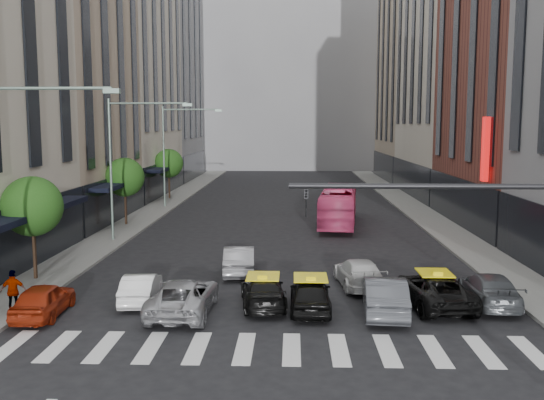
# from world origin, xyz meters

# --- Properties ---
(ground) EXTENTS (160.00, 160.00, 0.00)m
(ground) POSITION_xyz_m (0.00, 0.00, 0.00)
(ground) COLOR black
(ground) RESTS_ON ground
(sidewalk_left) EXTENTS (3.00, 96.00, 0.15)m
(sidewalk_left) POSITION_xyz_m (-11.50, 30.00, 0.07)
(sidewalk_left) COLOR slate
(sidewalk_left) RESTS_ON ground
(sidewalk_right) EXTENTS (3.00, 96.00, 0.15)m
(sidewalk_right) POSITION_xyz_m (11.50, 30.00, 0.07)
(sidewalk_right) COLOR slate
(sidewalk_right) RESTS_ON ground
(building_left_b) EXTENTS (8.00, 16.00, 24.00)m
(building_left_b) POSITION_xyz_m (-17.00, 28.00, 12.00)
(building_left_b) COLOR tan
(building_left_b) RESTS_ON ground
(building_left_c) EXTENTS (8.00, 20.00, 36.00)m
(building_left_c) POSITION_xyz_m (-17.00, 46.00, 18.00)
(building_left_c) COLOR beige
(building_left_c) RESTS_ON ground
(building_left_d) EXTENTS (8.00, 18.00, 30.00)m
(building_left_d) POSITION_xyz_m (-17.00, 65.00, 15.00)
(building_left_d) COLOR gray
(building_left_d) RESTS_ON ground
(building_right_b) EXTENTS (8.00, 18.00, 26.00)m
(building_right_b) POSITION_xyz_m (17.00, 27.00, 13.00)
(building_right_b) COLOR brown
(building_right_b) RESTS_ON ground
(building_right_c) EXTENTS (8.00, 20.00, 40.00)m
(building_right_c) POSITION_xyz_m (17.00, 46.00, 20.00)
(building_right_c) COLOR beige
(building_right_c) RESTS_ON ground
(building_right_d) EXTENTS (8.00, 18.00, 28.00)m
(building_right_d) POSITION_xyz_m (17.00, 65.00, 14.00)
(building_right_d) COLOR tan
(building_right_d) RESTS_ON ground
(building_far) EXTENTS (30.00, 10.00, 36.00)m
(building_far) POSITION_xyz_m (0.00, 85.00, 18.00)
(building_far) COLOR gray
(building_far) RESTS_ON ground
(tree_near) EXTENTS (2.88, 2.88, 4.95)m
(tree_near) POSITION_xyz_m (-11.80, 10.00, 3.65)
(tree_near) COLOR black
(tree_near) RESTS_ON sidewalk_left
(tree_mid) EXTENTS (2.88, 2.88, 4.95)m
(tree_mid) POSITION_xyz_m (-11.80, 26.00, 3.65)
(tree_mid) COLOR black
(tree_mid) RESTS_ON sidewalk_left
(tree_far) EXTENTS (2.88, 2.88, 4.95)m
(tree_far) POSITION_xyz_m (-11.80, 42.00, 3.65)
(tree_far) COLOR black
(tree_far) RESTS_ON sidewalk_left
(streetlamp_near) EXTENTS (5.38, 0.25, 9.00)m
(streetlamp_near) POSITION_xyz_m (-10.04, 4.00, 5.90)
(streetlamp_near) COLOR gray
(streetlamp_near) RESTS_ON sidewalk_left
(streetlamp_mid) EXTENTS (5.38, 0.25, 9.00)m
(streetlamp_mid) POSITION_xyz_m (-10.04, 20.00, 5.90)
(streetlamp_mid) COLOR gray
(streetlamp_mid) RESTS_ON sidewalk_left
(streetlamp_far) EXTENTS (5.38, 0.25, 9.00)m
(streetlamp_far) POSITION_xyz_m (-10.04, 36.00, 5.90)
(streetlamp_far) COLOR gray
(streetlamp_far) RESTS_ON sidewalk_left
(traffic_signal) EXTENTS (10.10, 0.20, 6.00)m
(traffic_signal) POSITION_xyz_m (7.69, -1.00, 4.47)
(traffic_signal) COLOR black
(traffic_signal) RESTS_ON ground
(liberty_sign) EXTENTS (0.30, 0.70, 4.00)m
(liberty_sign) POSITION_xyz_m (12.60, 20.00, 6.00)
(liberty_sign) COLOR red
(liberty_sign) RESTS_ON ground
(car_red) EXTENTS (1.75, 4.00, 1.34)m
(car_red) POSITION_xyz_m (-9.20, 4.70, 0.67)
(car_red) COLOR #97250D
(car_red) RESTS_ON ground
(car_white_front) EXTENTS (1.65, 3.92, 1.26)m
(car_white_front) POSITION_xyz_m (-5.83, 6.70, 0.63)
(car_white_front) COLOR white
(car_white_front) RESTS_ON ground
(car_silver) EXTENTS (2.43, 5.11, 1.41)m
(car_silver) POSITION_xyz_m (-3.75, 5.25, 0.70)
(car_silver) COLOR #A4A5AA
(car_silver) RESTS_ON ground
(taxi_left) EXTENTS (2.25, 4.52, 1.26)m
(taxi_left) POSITION_xyz_m (-0.60, 6.31, 0.63)
(taxi_left) COLOR black
(taxi_left) RESTS_ON ground
(taxi_center) EXTENTS (1.65, 4.07, 1.38)m
(taxi_center) POSITION_xyz_m (1.35, 5.69, 0.69)
(taxi_center) COLOR black
(taxi_center) RESTS_ON ground
(car_grey_mid) EXTENTS (1.96, 4.76, 1.53)m
(car_grey_mid) POSITION_xyz_m (4.30, 5.46, 0.77)
(car_grey_mid) COLOR #45484E
(car_grey_mid) RESTS_ON ground
(taxi_right) EXTENTS (2.87, 5.26, 1.40)m
(taxi_right) POSITION_xyz_m (6.52, 6.58, 0.70)
(taxi_right) COLOR black
(taxi_right) RESTS_ON ground
(car_grey_curb) EXTENTS (2.16, 4.75, 1.35)m
(car_grey_curb) POSITION_xyz_m (8.88, 6.82, 0.67)
(car_grey_curb) COLOR #474B4F
(car_grey_curb) RESTS_ON ground
(car_row2_left) EXTENTS (1.82, 4.43, 1.43)m
(car_row2_left) POSITION_xyz_m (-2.09, 11.81, 0.71)
(car_row2_left) COLOR #9D9DA2
(car_row2_left) RESTS_ON ground
(car_row2_right) EXTENTS (2.31, 4.71, 1.32)m
(car_row2_right) POSITION_xyz_m (3.72, 9.53, 0.66)
(car_row2_right) COLOR silver
(car_row2_right) RESTS_ON ground
(bus) EXTENTS (3.60, 10.64, 2.90)m
(bus) POSITION_xyz_m (4.04, 26.85, 1.45)
(bus) COLOR #E24279
(bus) RESTS_ON ground
(pedestrian_far) EXTENTS (1.04, 0.55, 1.69)m
(pedestrian_far) POSITION_xyz_m (-10.40, 4.73, 1.00)
(pedestrian_far) COLOR gray
(pedestrian_far) RESTS_ON sidewalk_left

